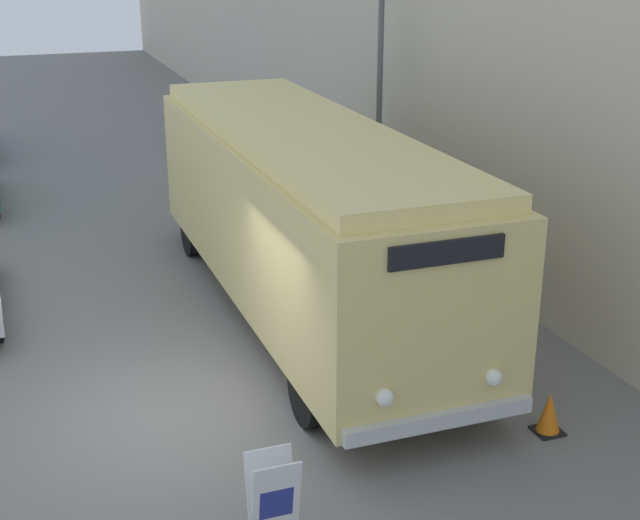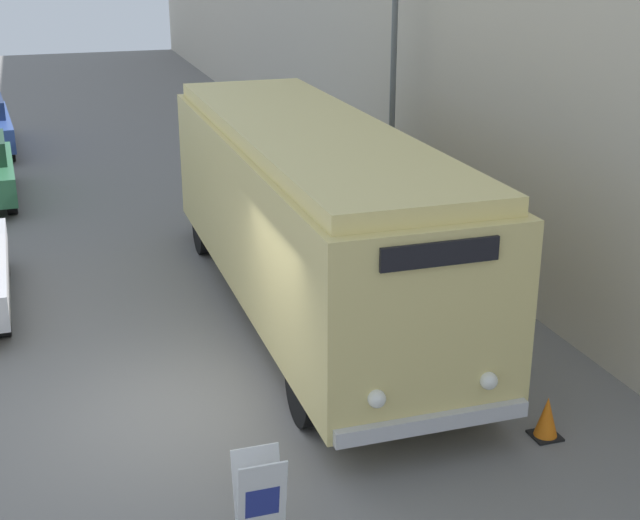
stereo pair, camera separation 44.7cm
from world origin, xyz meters
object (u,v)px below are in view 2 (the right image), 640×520
Objects in this scene: vintage_bus at (309,209)px; streetlamp at (395,8)px; sign_board at (260,500)px; traffic_cone at (547,418)px.

vintage_bus is 5.39m from streetlamp.
sign_board is 11.35m from streetlamp.
sign_board is 0.14× the size of streetlamp.
vintage_bus is at bearing 109.35° from traffic_cone.
vintage_bus is at bearing -129.11° from streetlamp.
sign_board is 1.84× the size of traffic_cone.
traffic_cone is at bearing -70.65° from vintage_bus.
streetlamp is at bearing 81.71° from traffic_cone.
vintage_bus is 6.25m from sign_board.
streetlamp is (2.88, 3.55, 2.86)m from vintage_bus.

